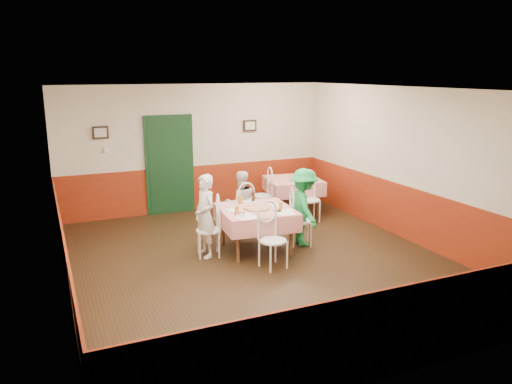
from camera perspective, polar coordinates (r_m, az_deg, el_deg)
name	(u,v)px	position (r m, az deg, el deg)	size (l,w,h in m)	color
floor	(259,261)	(8.35, 0.33, -7.89)	(7.00, 7.00, 0.00)	black
ceiling	(259,89)	(7.77, 0.35, 11.70)	(7.00, 7.00, 0.00)	white
back_wall	(195,148)	(11.18, -6.97, 4.99)	(6.00, 0.10, 2.80)	beige
front_wall	(405,248)	(5.06, 16.70, -6.16)	(6.00, 0.10, 2.80)	beige
left_wall	(57,197)	(7.29, -21.76, -0.54)	(0.10, 7.00, 2.80)	beige
right_wall	(409,165)	(9.54, 17.08, 2.99)	(0.10, 7.00, 2.80)	beige
wainscot_back	(196,188)	(11.34, -6.82, 0.48)	(6.00, 0.03, 1.00)	maroon
wainscot_front	(398,332)	(5.44, 15.93, -15.08)	(6.00, 0.03, 1.00)	maroon
wainscot_left	(65,259)	(7.55, -21.04, -7.17)	(0.03, 7.00, 1.00)	maroon
wainscot_right	(405,212)	(9.72, 16.64, -2.23)	(0.03, 7.00, 1.00)	maroon
door	(170,166)	(11.04, -9.83, 2.93)	(0.96, 0.06, 2.10)	black
picture_left	(100,133)	(10.68, -17.36, 6.50)	(0.32, 0.03, 0.26)	black
picture_right	(250,126)	(11.51, -0.71, 7.59)	(0.32, 0.03, 0.26)	black
thermostat	(107,149)	(10.74, -16.69, 4.70)	(0.10, 0.03, 0.10)	white
main_table	(256,230)	(8.72, 0.00, -4.31)	(1.22, 1.22, 0.77)	red
second_table	(293,196)	(11.09, 4.26, -0.42)	(1.12, 1.12, 0.77)	red
chair_left	(208,230)	(8.48, -5.47, -4.38)	(0.42, 0.42, 0.90)	white
chair_right	(301,221)	(9.00, 5.14, -3.31)	(0.42, 0.42, 0.90)	white
chair_far	(242,213)	(9.47, -1.65, -2.38)	(0.42, 0.42, 0.90)	white
chair_near	(273,241)	(7.94, 1.98, -5.59)	(0.42, 0.42, 0.90)	white
chair_second_a	(262,196)	(10.75, 0.73, -0.42)	(0.42, 0.42, 0.90)	white
chair_second_b	(310,200)	(10.44, 6.19, -0.94)	(0.42, 0.42, 0.90)	white
pizza	(257,208)	(8.57, 0.08, -1.85)	(0.43, 0.43, 0.03)	#B74723
plate_left	(233,210)	(8.48, -2.65, -2.08)	(0.25, 0.25, 0.01)	white
plate_right	(278,206)	(8.76, 2.47, -1.57)	(0.25, 0.25, 0.01)	white
plate_far	(250,202)	(9.00, -0.68, -1.14)	(0.25, 0.25, 0.01)	white
glass_a	(237,211)	(8.25, -2.21, -2.13)	(0.07, 0.07, 0.13)	#BF7219
glass_b	(281,206)	(8.52, 2.82, -1.62)	(0.07, 0.07, 0.13)	#BF7219
glass_c	(240,200)	(8.89, -1.83, -0.89)	(0.08, 0.08, 0.15)	#BF7219
beer_bottle	(253,196)	(9.00, -0.33, -0.51)	(0.06, 0.06, 0.21)	#381C0A
shaker_a	(240,215)	(8.07, -1.84, -2.63)	(0.04, 0.04, 0.09)	silver
shaker_b	(243,215)	(8.05, -1.47, -2.66)	(0.04, 0.04, 0.09)	silver
shaker_c	(236,213)	(8.16, -2.35, -2.45)	(0.04, 0.04, 0.09)	#B23319
menu_left	(246,216)	(8.13, -1.18, -2.81)	(0.30, 0.40, 0.00)	white
menu_right	(285,212)	(8.40, 3.33, -2.29)	(0.30, 0.40, 0.00)	white
wallet	(278,211)	(8.42, 2.49, -2.17)	(0.11, 0.09, 0.02)	black
diner_left	(205,216)	(8.39, -5.84, -2.74)	(0.52, 0.34, 1.41)	gray
diner_far	(241,203)	(9.47, -1.75, -1.29)	(0.61, 0.47, 1.25)	gray
diner_right	(304,207)	(8.95, 5.47, -1.75)	(0.90, 0.52, 1.40)	gray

